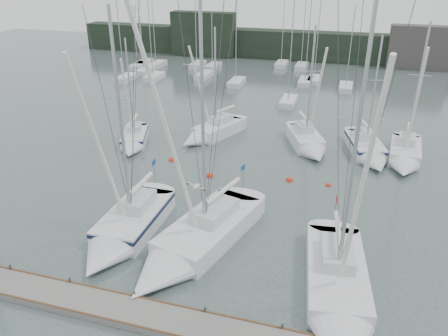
# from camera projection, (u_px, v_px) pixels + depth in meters

# --- Properties ---
(ground) EXTENTS (160.00, 160.00, 0.00)m
(ground) POSITION_uv_depth(u_px,v_px,m) (196.00, 263.00, 26.61)
(ground) COLOR #475652
(ground) RESTS_ON ground
(dock) EXTENTS (24.00, 2.00, 0.40)m
(dock) POSITION_uv_depth(u_px,v_px,m) (162.00, 319.00, 22.20)
(dock) COLOR slate
(dock) RESTS_ON ground
(far_treeline) EXTENTS (90.00, 4.00, 5.00)m
(far_treeline) POSITION_uv_depth(u_px,v_px,m) (311.00, 46.00, 79.12)
(far_treeline) COLOR black
(far_treeline) RESTS_ON ground
(far_building_left) EXTENTS (12.00, 3.00, 8.00)m
(far_building_left) POSITION_uv_depth(u_px,v_px,m) (203.00, 34.00, 81.86)
(far_building_left) COLOR black
(far_building_left) RESTS_ON ground
(far_building_right) EXTENTS (10.00, 3.00, 7.00)m
(far_building_right) POSITION_uv_depth(u_px,v_px,m) (420.00, 48.00, 72.34)
(far_building_right) COLOR #43413E
(far_building_right) RESTS_ON ground
(mast_forest) EXTENTS (58.01, 25.87, 14.66)m
(mast_forest) POSITION_uv_depth(u_px,v_px,m) (246.00, 75.00, 68.02)
(mast_forest) COLOR silver
(mast_forest) RESTS_ON ground
(sailboat_near_left) EXTENTS (3.28, 9.99, 15.68)m
(sailboat_near_left) POSITION_uv_depth(u_px,v_px,m) (122.00, 233.00, 28.39)
(sailboat_near_left) COLOR silver
(sailboat_near_left) RESTS_ON ground
(sailboat_near_center) EXTENTS (6.54, 12.34, 19.48)m
(sailboat_near_center) POSITION_uv_depth(u_px,v_px,m) (187.00, 249.00, 26.90)
(sailboat_near_center) COLOR silver
(sailboat_near_center) RESTS_ON ground
(sailboat_near_right) EXTENTS (4.53, 11.62, 17.07)m
(sailboat_near_right) POSITION_uv_depth(u_px,v_px,m) (339.00, 303.00, 22.70)
(sailboat_near_right) COLOR silver
(sailboat_near_right) RESTS_ON ground
(sailboat_mid_a) EXTENTS (4.47, 7.42, 11.01)m
(sailboat_mid_a) POSITION_uv_depth(u_px,v_px,m) (133.00, 141.00, 43.01)
(sailboat_mid_a) COLOR silver
(sailboat_mid_a) RESTS_ON ground
(sailboat_mid_b) EXTENTS (5.58, 8.61, 11.81)m
(sailboat_mid_b) POSITION_uv_depth(u_px,v_px,m) (209.00, 133.00, 44.80)
(sailboat_mid_b) COLOR silver
(sailboat_mid_b) RESTS_ON ground
(sailboat_mid_c) EXTENTS (5.34, 8.13, 12.36)m
(sailboat_mid_c) POSITION_uv_depth(u_px,v_px,m) (309.00, 144.00, 42.09)
(sailboat_mid_c) COLOR silver
(sailboat_mid_c) RESTS_ON ground
(sailboat_mid_d) EXTENTS (4.71, 8.69, 11.81)m
(sailboat_mid_d) POSITION_uv_depth(u_px,v_px,m) (369.00, 152.00, 40.49)
(sailboat_mid_d) COLOR silver
(sailboat_mid_d) RESTS_ON ground
(sailboat_mid_e) EXTENTS (3.34, 8.21, 13.05)m
(sailboat_mid_e) POSITION_uv_depth(u_px,v_px,m) (405.00, 158.00, 39.29)
(sailboat_mid_e) COLOR silver
(sailboat_mid_e) RESTS_ON ground
(buoy_a) EXTENTS (0.63, 0.63, 0.63)m
(buoy_a) POSITION_uv_depth(u_px,v_px,m) (210.00, 176.00, 37.28)
(buoy_a) COLOR red
(buoy_a) RESTS_ON ground
(buoy_b) EXTENTS (0.60, 0.60, 0.60)m
(buoy_b) POSITION_uv_depth(u_px,v_px,m) (289.00, 180.00, 36.56)
(buoy_b) COLOR red
(buoy_b) RESTS_ON ground
(buoy_c) EXTENTS (0.59, 0.59, 0.59)m
(buoy_c) POSITION_uv_depth(u_px,v_px,m) (172.00, 160.00, 40.19)
(buoy_c) COLOR red
(buoy_c) RESTS_ON ground
(seagull) EXTENTS (1.09, 0.58, 0.22)m
(seagull) POSITION_uv_depth(u_px,v_px,m) (196.00, 186.00, 21.63)
(seagull) COLOR silver
(seagull) RESTS_ON ground
(buoy_d) EXTENTS (0.46, 0.46, 0.46)m
(buoy_d) POSITION_uv_depth(u_px,v_px,m) (328.00, 186.00, 35.72)
(buoy_d) COLOR red
(buoy_d) RESTS_ON ground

